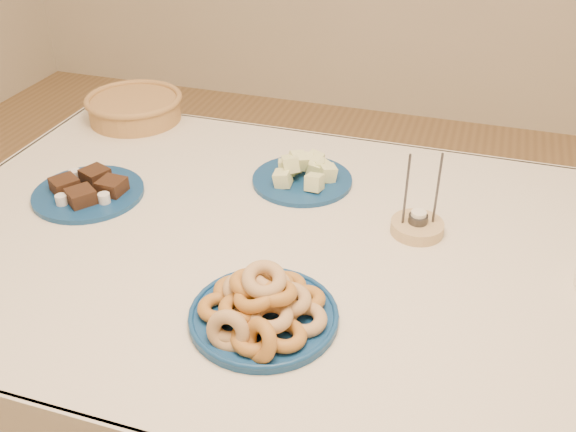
# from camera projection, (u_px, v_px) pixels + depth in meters

# --- Properties ---
(dining_table) EXTENTS (1.71, 1.11, 0.75)m
(dining_table) POSITION_uv_depth(u_px,v_px,m) (295.00, 281.00, 1.45)
(dining_table) COLOR brown
(dining_table) RESTS_ON ground
(donut_platter) EXTENTS (0.33, 0.33, 0.13)m
(donut_platter) POSITION_uv_depth(u_px,v_px,m) (263.00, 308.00, 1.16)
(donut_platter) COLOR navy
(donut_platter) RESTS_ON dining_table
(melon_plate) EXTENTS (0.33, 0.33, 0.09)m
(melon_plate) POSITION_uv_depth(u_px,v_px,m) (304.00, 175.00, 1.61)
(melon_plate) COLOR navy
(melon_plate) RESTS_ON dining_table
(brownie_plate) EXTENTS (0.34, 0.34, 0.05)m
(brownie_plate) POSITION_uv_depth(u_px,v_px,m) (88.00, 191.00, 1.55)
(brownie_plate) COLOR navy
(brownie_plate) RESTS_ON dining_table
(wicker_basket) EXTENTS (0.30, 0.30, 0.08)m
(wicker_basket) POSITION_uv_depth(u_px,v_px,m) (135.00, 107.00, 1.92)
(wicker_basket) COLOR olive
(wicker_basket) RESTS_ON dining_table
(candle_holder) EXTENTS (0.15, 0.15, 0.20)m
(candle_holder) POSITION_uv_depth(u_px,v_px,m) (417.00, 225.00, 1.42)
(candle_holder) COLOR tan
(candle_holder) RESTS_ON dining_table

